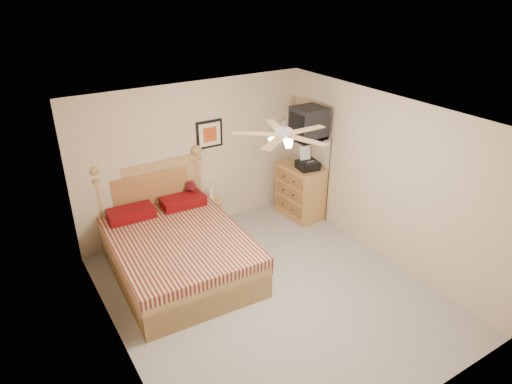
{
  "coord_description": "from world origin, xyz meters",
  "views": [
    {
      "loc": [
        -2.83,
        -4.16,
        4.0
      ],
      "look_at": [
        0.33,
        0.9,
        1.11
      ],
      "focal_mm": 32.0,
      "sensor_mm": 36.0,
      "label": 1
    }
  ],
  "objects": [
    {
      "name": "wall_tv",
      "position": [
        1.75,
        1.34,
        1.81
      ],
      "size": [
        0.56,
        0.46,
        0.58
      ],
      "primitive_type": null,
      "color": "black",
      "rests_on": "wall_right"
    },
    {
      "name": "bed",
      "position": [
        -0.84,
        1.12,
        0.74
      ],
      "size": [
        1.85,
        2.38,
        1.49
      ],
      "primitive_type": null,
      "rotation": [
        0.0,
        0.0,
        -0.04
      ],
      "color": "#A07247",
      "rests_on": "ground"
    },
    {
      "name": "fax_machine",
      "position": [
        1.72,
        1.46,
        1.14
      ],
      "size": [
        0.39,
        0.41,
        0.36
      ],
      "primitive_type": null,
      "rotation": [
        0.0,
        0.0,
        -0.16
      ],
      "color": "black",
      "rests_on": "dresser"
    },
    {
      "name": "magazine_upper",
      "position": [
        1.72,
        1.85,
        0.99
      ],
      "size": [
        0.25,
        0.31,
        0.02
      ],
      "primitive_type": "imported",
      "rotation": [
        0.0,
        0.0,
        0.19
      ],
      "color": "gray",
      "rests_on": "magazine_lower"
    },
    {
      "name": "dresser",
      "position": [
        1.73,
        1.61,
        0.48
      ],
      "size": [
        0.61,
        0.84,
        0.96
      ],
      "primitive_type": "cube",
      "rotation": [
        0.0,
        0.0,
        0.06
      ],
      "color": "#B38848",
      "rests_on": "ground"
    },
    {
      "name": "nightstand",
      "position": [
        -0.02,
        2.0,
        0.3
      ],
      "size": [
        0.59,
        0.47,
        0.6
      ],
      "primitive_type": "cube",
      "rotation": [
        0.0,
        0.0,
        -0.1
      ],
      "color": "#B3813B",
      "rests_on": "ground"
    },
    {
      "name": "wall_front",
      "position": [
        0.0,
        -2.25,
        1.25
      ],
      "size": [
        4.0,
        0.04,
        2.5
      ],
      "primitive_type": "cube",
      "color": "beige",
      "rests_on": "ground"
    },
    {
      "name": "wall_right",
      "position": [
        2.0,
        0.0,
        1.25
      ],
      "size": [
        0.04,
        4.5,
        2.5
      ],
      "primitive_type": "cube",
      "color": "beige",
      "rests_on": "ground"
    },
    {
      "name": "table_lamp",
      "position": [
        -0.18,
        2.07,
        0.78
      ],
      "size": [
        0.22,
        0.22,
        0.35
      ],
      "primitive_type": null,
      "rotation": [
        0.0,
        0.0,
        -0.18
      ],
      "color": "#5D0F19",
      "rests_on": "nightstand"
    },
    {
      "name": "lotion_bottle",
      "position": [
        0.13,
        1.99,
        0.71
      ],
      "size": [
        0.1,
        0.1,
        0.22
      ],
      "primitive_type": "imported",
      "rotation": [
        0.0,
        0.0,
        0.15
      ],
      "color": "white",
      "rests_on": "nightstand"
    },
    {
      "name": "framed_picture",
      "position": [
        0.27,
        2.23,
        1.62
      ],
      "size": [
        0.46,
        0.04,
        0.46
      ],
      "primitive_type": "cube",
      "color": "black",
      "rests_on": "wall_back"
    },
    {
      "name": "ceiling_fan",
      "position": [
        0.0,
        -0.2,
        2.36
      ],
      "size": [
        1.14,
        1.14,
        0.28
      ],
      "primitive_type": null,
      "color": "silver",
      "rests_on": "ceiling"
    },
    {
      "name": "wall_left",
      "position": [
        -2.0,
        0.0,
        1.25
      ],
      "size": [
        0.04,
        4.5,
        2.5
      ],
      "primitive_type": "cube",
      "color": "beige",
      "rests_on": "ground"
    },
    {
      "name": "magazine_lower",
      "position": [
        1.71,
        1.85,
        0.97
      ],
      "size": [
        0.27,
        0.31,
        0.02
      ],
      "primitive_type": "imported",
      "rotation": [
        0.0,
        0.0,
        -0.34
      ],
      "color": "#BEAE97",
      "rests_on": "dresser"
    },
    {
      "name": "wall_back",
      "position": [
        0.0,
        2.25,
        1.25
      ],
      "size": [
        4.0,
        0.04,
        2.5
      ],
      "primitive_type": "cube",
      "color": "beige",
      "rests_on": "ground"
    },
    {
      "name": "floor",
      "position": [
        0.0,
        0.0,
        0.0
      ],
      "size": [
        4.5,
        4.5,
        0.0
      ],
      "primitive_type": "plane",
      "color": "#9C968D",
      "rests_on": "ground"
    },
    {
      "name": "ceiling",
      "position": [
        0.0,
        0.0,
        2.5
      ],
      "size": [
        4.0,
        4.5,
        0.04
      ],
      "primitive_type": "cube",
      "color": "white",
      "rests_on": "ground"
    }
  ]
}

